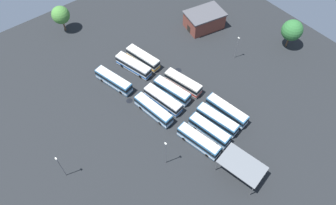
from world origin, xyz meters
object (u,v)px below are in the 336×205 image
bus_row0_slot0 (227,111)px  depot_building (204,20)px  bus_row0_slot1 (217,120)px  bus_row0_slot3 (199,141)px  tree_west_edge (292,30)px  lamp_post_near_entrance (61,166)px  bus_row1_slot0 (183,83)px  bus_row0_slot2 (209,130)px  lamp_post_far_corner (166,152)px  bus_row2_slot3 (114,81)px  lamp_post_by_building (237,47)px  bus_row1_slot2 (163,100)px  bus_row1_slot3 (153,110)px  bus_row2_slot1 (133,65)px  bus_row2_slot0 (143,58)px  bus_row1_slot1 (172,91)px  maintenance_shelter (242,165)px  tree_east_edge (61,15)px

bus_row0_slot0 → depot_building: depot_building is taller
bus_row0_slot1 → bus_row0_slot3: same height
tree_west_edge → lamp_post_near_entrance: bearing=86.7°
bus_row0_slot1 → lamp_post_near_entrance: lamp_post_near_entrance is taller
bus_row1_slot0 → depot_building: bearing=-55.1°
bus_row0_slot2 → depot_building: depot_building is taller
bus_row1_slot0 → lamp_post_far_corner: bearing=129.8°
bus_row2_slot3 → lamp_post_by_building: lamp_post_by_building is taller
bus_row0_slot0 → bus_row0_slot1: size_ratio=1.03×
bus_row1_slot0 → bus_row1_slot2: (-1.11, 7.63, 0.00)m
bus_row0_slot0 → bus_row1_slot3: same height
bus_row0_slot1 → bus_row2_slot3: (26.11, 12.66, 0.00)m
bus_row2_slot1 → depot_building: depot_building is taller
bus_row2_slot0 → lamp_post_far_corner: bearing=153.1°
bus_row0_slot3 → lamp_post_by_building: lamp_post_by_building is taller
bus_row1_slot1 → bus_row2_slot3: (12.32, 9.88, 0.00)m
depot_building → maintenance_shelter: size_ratio=1.23×
lamp_post_by_building → tree_west_edge: size_ratio=0.83×
bus_row0_slot2 → bus_row1_slot1: same height
bus_row0_slot0 → bus_row1_slot0: same height
lamp_post_by_building → lamp_post_far_corner: bearing=110.6°
bus_row1_slot2 → bus_row2_slot3: size_ratio=0.97×
bus_row1_slot2 → tree_west_edge: (-6.07, -41.75, 4.25)m
maintenance_shelter → tree_east_edge: 67.26m
bus_row2_slot0 → bus_row0_slot1: bearing=-176.6°
bus_row0_slot0 → depot_building: 33.82m
bus_row0_slot0 → tree_east_edge: 56.43m
bus_row1_slot2 → lamp_post_near_entrance: size_ratio=1.38×
bus_row0_slot2 → lamp_post_by_building: size_ratio=1.45×
lamp_post_by_building → bus_row0_slot0: bearing=128.0°
bus_row0_slot1 → bus_row2_slot0: same height
tree_east_edge → bus_row2_slot1: bearing=-165.6°
bus_row2_slot3 → bus_row2_slot1: bearing=-80.5°
bus_row0_slot0 → tree_west_edge: bearing=-78.6°
bus_row0_slot1 → bus_row2_slot0: 28.08m
bus_row1_slot1 → bus_row1_slot2: bearing=103.0°
depot_building → tree_west_edge: size_ratio=1.42×
bus_row1_slot1 → depot_building: size_ratio=0.84×
bus_row2_slot3 → depot_building: size_ratio=0.89×
bus_row0_slot1 → bus_row2_slot3: bearing=25.9°
bus_row0_slot2 → bus_row2_slot3: size_ratio=0.95×
depot_building → lamp_post_by_building: lamp_post_by_building is taller
bus_row2_slot3 → tree_west_edge: (-19.23, -47.99, 4.25)m
bus_row2_slot0 → lamp_post_by_building: 26.32m
bus_row2_slot3 → maintenance_shelter: maintenance_shelter is taller
bus_row2_slot1 → bus_row1_slot3: bearing=162.8°
bus_row0_slot2 → tree_west_edge: tree_west_edge is taller
bus_row0_slot3 → tree_east_edge: size_ratio=1.32×
lamp_post_near_entrance → tree_west_edge: 70.49m
bus_row1_slot1 → bus_row2_slot3: bearing=38.7°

